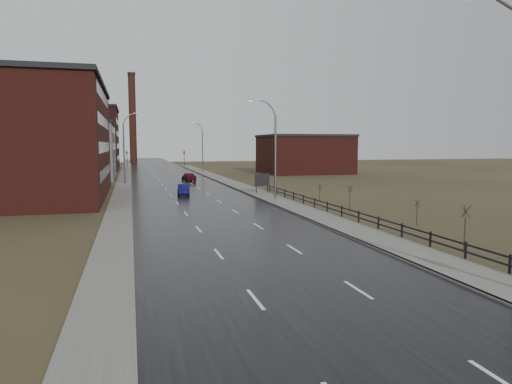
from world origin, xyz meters
TOP-DOWN VIEW (x-y plane):
  - ground at (0.00, 0.00)m, footprint 320.00×320.00m
  - road at (0.00, 60.00)m, footprint 14.00×300.00m
  - sidewalk_right at (8.60, 35.00)m, footprint 3.20×180.00m
  - curb_right at (7.08, 35.00)m, footprint 0.16×180.00m
  - sidewalk_left at (-8.20, 60.00)m, footprint 2.40×260.00m
  - warehouse_near at (-20.99, 45.00)m, footprint 22.44×28.56m
  - warehouse_mid at (-17.99, 78.00)m, footprint 16.32×20.40m
  - warehouse_far at (-22.99, 108.00)m, footprint 26.52×24.48m
  - building_right at (30.30, 82.00)m, footprint 18.36×16.32m
  - smokestack at (-6.00, 150.00)m, footprint 2.70×2.70m
  - streetlight_right_mid at (8.50, 36.00)m, footprint 3.36×0.28m
  - streetlight_left at (-7.70, 62.00)m, footprint 3.36×0.28m
  - streetlight_right_far at (8.50, 90.00)m, footprint 3.36×0.28m
  - guardrail at (10.30, 18.31)m, footprint 0.10×53.05m
  - shrub_c at (11.99, 9.11)m, footprint 0.65×0.69m
  - shrub_d at (14.53, 17.46)m, footprint 0.49×0.51m
  - shrub_e at (12.77, 25.40)m, footprint 0.60×0.63m
  - shrub_f at (13.15, 33.34)m, footprint 0.47×0.49m
  - billboard at (9.10, 42.44)m, footprint 1.95×0.17m
  - traffic_light_left at (-8.00, 120.00)m, footprint 0.58×2.73m
  - traffic_light_right at (8.00, 120.00)m, footprint 0.58×2.73m
  - car_near at (-0.77, 43.31)m, footprint 1.95×4.30m
  - car_far at (2.58, 65.36)m, footprint 2.33×4.72m

SIDE VIEW (x-z plane):
  - ground at x=0.00m, z-range 0.00..0.00m
  - road at x=0.00m, z-range 0.00..0.06m
  - sidewalk_left at x=-8.20m, z-range 0.00..0.12m
  - sidewalk_right at x=8.60m, z-range 0.00..0.18m
  - curb_right at x=7.08m, z-range 0.00..0.18m
  - car_near at x=-0.77m, z-range 0.00..1.37m
  - guardrail at x=10.30m, z-range 0.16..1.26m
  - car_far at x=2.58m, z-range 0.00..1.55m
  - shrub_f at x=13.15m, z-range 0.06..2.01m
  - shrub_d at x=14.53m, z-range 0.06..2.10m
  - shrub_e at x=12.77m, z-range 0.08..2.61m
  - shrub_c at x=11.99m, z-range 0.09..2.87m
  - billboard at x=9.10m, z-range 0.44..3.10m
  - building_right at x=30.30m, z-range 0.01..8.51m
  - traffic_light_left at x=-8.00m, z-range 1.95..7.25m
  - traffic_light_right at x=8.00m, z-range 1.95..7.25m
  - warehouse_mid at x=-17.99m, z-range 0.01..10.51m
  - streetlight_right_mid at x=8.50m, z-range 0.16..11.51m
  - streetlight_left at x=-7.70m, z-range 0.16..11.51m
  - streetlight_right_far at x=8.50m, z-range 0.16..11.51m
  - warehouse_near at x=-20.99m, z-range 0.01..13.51m
  - warehouse_far at x=-22.99m, z-range 0.01..15.51m
  - smokestack at x=-6.00m, z-range 0.15..30.85m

